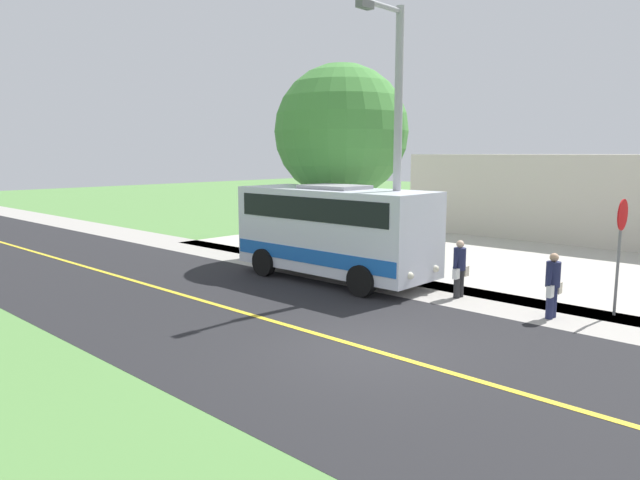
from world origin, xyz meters
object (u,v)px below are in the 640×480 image
at_px(pedestrian_with_bags, 553,284).
at_px(pedestrian_waiting, 460,267).
at_px(shuttle_bus_front, 334,228).
at_px(tree_curbside, 341,132).
at_px(street_light_pole, 395,137).
at_px(stop_sign, 621,237).

height_order(pedestrian_with_bags, pedestrian_waiting, pedestrian_waiting).
relative_size(pedestrian_with_bags, pedestrian_waiting, 1.00).
bearing_deg(shuttle_bus_front, tree_curbside, -142.33).
bearing_deg(shuttle_bus_front, pedestrian_with_bags, 92.86).
height_order(pedestrian_waiting, street_light_pole, street_light_pole).
relative_size(pedestrian_with_bags, tree_curbside, 0.22).
bearing_deg(shuttle_bus_front, stop_sign, 101.84).
distance_m(stop_sign, street_light_pole, 6.45).
distance_m(street_light_pole, tree_curbside, 4.94).
bearing_deg(stop_sign, tree_curbside, -97.36).
relative_size(shuttle_bus_front, pedestrian_waiting, 4.16).
bearing_deg(street_light_pole, pedestrian_with_bags, 89.08).
bearing_deg(pedestrian_waiting, street_light_pole, -84.43).
height_order(pedestrian_waiting, tree_curbside, tree_curbside).
height_order(pedestrian_with_bags, tree_curbside, tree_curbside).
xyz_separation_m(shuttle_bus_front, street_light_pole, (-0.41, 1.97, 2.80)).
relative_size(shuttle_bus_front, stop_sign, 2.32).
distance_m(pedestrian_with_bags, stop_sign, 2.01).
relative_size(shuttle_bus_front, street_light_pole, 0.83).
relative_size(street_light_pole, tree_curbside, 1.12).
distance_m(pedestrian_with_bags, tree_curbside, 10.15).
bearing_deg(tree_curbside, shuttle_bus_front, 37.67).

